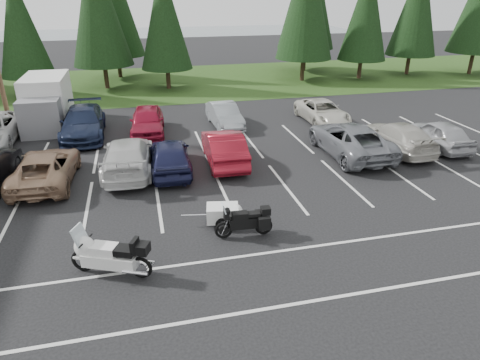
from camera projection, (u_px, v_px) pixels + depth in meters
name	position (u px, v px, depth m)	size (l,w,h in m)	color
ground	(217.00, 207.00, 16.63)	(120.00, 120.00, 0.00)	black
grass_strip	(167.00, 83.00, 37.86)	(80.00, 16.00, 0.01)	#253D13
lake_water	(176.00, 41.00, 66.14)	(70.00, 50.00, 0.02)	slate
box_truck	(45.00, 104.00, 25.39)	(2.40, 5.60, 2.90)	silver
stall_markings	(208.00, 185.00, 18.40)	(32.00, 16.00, 0.01)	silver
conifer_3	(19.00, 24.00, 31.14)	(3.87, 3.87, 9.02)	#332316
conifer_4	(97.00, 4.00, 33.12)	(4.80, 4.80, 11.17)	#332316
conifer_5	(164.00, 16.00, 33.40)	(4.14, 4.14, 9.63)	#332316
conifer_6	(306.00, 0.00, 35.95)	(4.93, 4.93, 11.48)	#332316
conifer_7	(366.00, 11.00, 37.23)	(4.27, 4.27, 9.94)	#332316
conifer_8	(417.00, 6.00, 38.96)	(4.53, 4.53, 10.56)	#332316
car_near_2	(45.00, 168.00, 18.37)	(2.34, 5.08, 1.41)	#8C6B51
car_near_3	(128.00, 156.00, 19.45)	(2.18, 5.35, 1.55)	silver
car_near_4	(170.00, 156.00, 19.49)	(1.82, 4.52, 1.54)	#17193A
car_near_5	(224.00, 147.00, 20.46)	(1.67, 4.78, 1.57)	maroon
car_near_6	(350.00, 139.00, 21.48)	(2.66, 5.77, 1.60)	slate
car_near_7	(397.00, 137.00, 22.07)	(2.04, 5.02, 1.46)	#AFABA0
car_near_8	(439.00, 134.00, 22.46)	(1.72, 4.28, 1.46)	#A0A0A4
car_far_1	(83.00, 123.00, 24.05)	(2.27, 5.59, 1.62)	#161F39
car_far_2	(147.00, 121.00, 24.47)	(1.85, 4.60, 1.57)	maroon
car_far_3	(225.00, 115.00, 25.83)	(1.47, 4.22, 1.39)	gray
car_far_4	(322.00, 112.00, 26.68)	(2.21, 4.80, 1.33)	beige
touring_motorcycle	(109.00, 252.00, 12.43)	(2.81, 0.87, 1.56)	white
cargo_trailer	(223.00, 215.00, 15.25)	(1.62, 0.91, 0.75)	white
adventure_motorcycle	(244.00, 219.00, 14.41)	(2.21, 0.77, 1.35)	black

